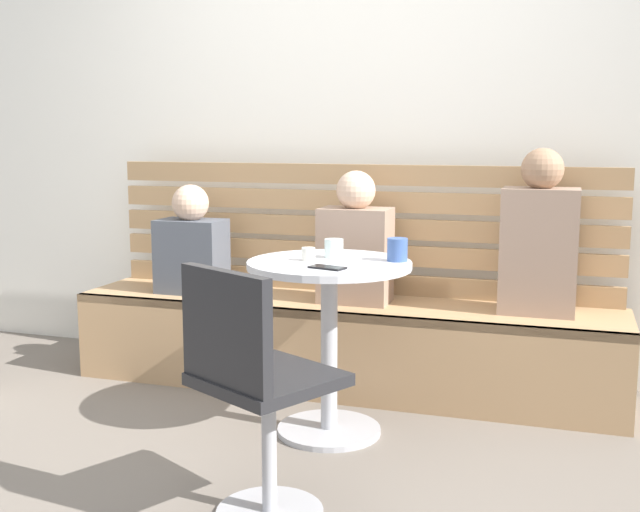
{
  "coord_description": "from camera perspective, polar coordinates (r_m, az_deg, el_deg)",
  "views": [
    {
      "loc": [
        1.05,
        -2.42,
        1.26
      ],
      "look_at": [
        0.06,
        0.66,
        0.75
      ],
      "focal_mm": 43.81,
      "sensor_mm": 36.0,
      "label": 1
    }
  ],
  "objects": [
    {
      "name": "cup_glass_short",
      "position": [
        3.29,
        1.02,
        0.56
      ],
      "size": [
        0.08,
        0.08,
        0.08
      ],
      "primitive_type": "cylinder",
      "color": "silver",
      "rests_on": "cafe_table"
    },
    {
      "name": "white_chair",
      "position": [
        2.53,
        -4.9,
        -9.37
      ],
      "size": [
        0.54,
        0.54,
        0.85
      ],
      "color": "#ADADB2",
      "rests_on": "ground"
    },
    {
      "name": "booth_backrest",
      "position": [
        4.03,
        2.62,
        2.06
      ],
      "size": [
        2.65,
        0.04,
        0.66
      ],
      "color": "#A68157",
      "rests_on": "booth_bench"
    },
    {
      "name": "back_wall",
      "position": [
        4.2,
        3.42,
        11.54
      ],
      "size": [
        5.2,
        0.1,
        2.9
      ],
      "primitive_type": "cube",
      "color": "white",
      "rests_on": "ground"
    },
    {
      "name": "cafe_table",
      "position": [
        3.25,
        0.67,
        -4.24
      ],
      "size": [
        0.68,
        0.68,
        0.74
      ],
      "color": "#ADADB2",
      "rests_on": "ground"
    },
    {
      "name": "person_child_left",
      "position": [
        4.09,
        -9.37,
        0.74
      ],
      "size": [
        0.34,
        0.22,
        0.56
      ],
      "color": "#4C515B",
      "rests_on": "booth_bench"
    },
    {
      "name": "cup_mug_blue",
      "position": [
        3.22,
        5.67,
        0.46
      ],
      "size": [
        0.08,
        0.08,
        0.09
      ],
      "primitive_type": "cylinder",
      "color": "#3D5B9E",
      "rests_on": "cafe_table"
    },
    {
      "name": "phone_on_table",
      "position": [
        3.03,
        0.54,
        -0.84
      ],
      "size": [
        0.15,
        0.1,
        0.01
      ],
      "primitive_type": "cube",
      "rotation": [
        0.0,
        0.0,
        1.3
      ],
      "color": "black",
      "rests_on": "cafe_table"
    },
    {
      "name": "ground",
      "position": [
        2.93,
        -5.3,
        -16.61
      ],
      "size": [
        8.0,
        8.0,
        0.0
      ],
      "primitive_type": "plane",
      "color": "#70665B"
    },
    {
      "name": "person_child_middle",
      "position": [
        3.8,
        2.61,
        0.83
      ],
      "size": [
        0.34,
        0.22,
        0.64
      ],
      "color": "#9E7F6B",
      "rests_on": "booth_bench"
    },
    {
      "name": "person_adult",
      "position": [
        3.69,
        15.73,
        1.13
      ],
      "size": [
        0.34,
        0.22,
        0.76
      ],
      "color": "#9E7F6B",
      "rests_on": "booth_bench"
    },
    {
      "name": "cup_espresso_small",
      "position": [
        3.21,
        -0.86,
        0.14
      ],
      "size": [
        0.06,
        0.06,
        0.05
      ],
      "primitive_type": "cylinder",
      "color": "silver",
      "rests_on": "cafe_table"
    },
    {
      "name": "booth_bench",
      "position": [
        3.91,
        1.62,
        -6.45
      ],
      "size": [
        2.7,
        0.52,
        0.44
      ],
      "color": "tan",
      "rests_on": "ground"
    }
  ]
}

